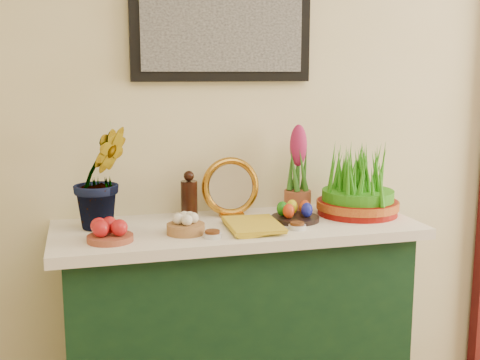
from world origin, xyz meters
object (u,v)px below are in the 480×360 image
at_px(sideboard, 237,336).
at_px(wheatgrass_sabzeh, 358,186).
at_px(book, 228,226).
at_px(hyacinth_green, 101,161).
at_px(mirror, 231,188).

height_order(sideboard, wheatgrass_sabzeh, wheatgrass_sabzeh).
height_order(sideboard, book, book).
bearing_deg(hyacinth_green, mirror, -10.42).
height_order(hyacinth_green, mirror, hyacinth_green).
bearing_deg(book, mirror, 75.70).
xyz_separation_m(sideboard, wheatgrass_sabzeh, (0.52, 0.02, 0.59)).
xyz_separation_m(book, wheatgrass_sabzeh, (0.58, 0.12, 0.10)).
relative_size(sideboard, mirror, 5.37).
bearing_deg(sideboard, hyacinth_green, 171.96).
xyz_separation_m(hyacinth_green, mirror, (0.51, 0.06, -0.14)).
distance_m(sideboard, hyacinth_green, 0.88).
xyz_separation_m(sideboard, mirror, (0.01, 0.13, 0.58)).
bearing_deg(sideboard, book, -121.57).
bearing_deg(hyacinth_green, sideboard, -25.56).
bearing_deg(mirror, wheatgrass_sabzeh, -12.69).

